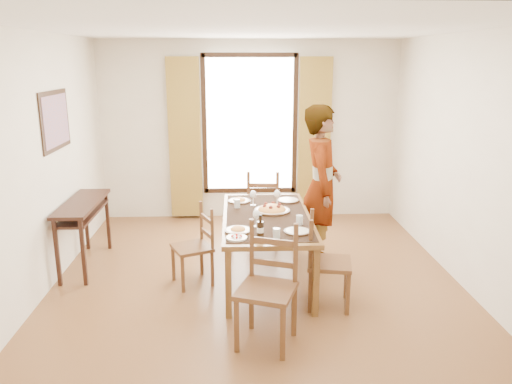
{
  "coord_description": "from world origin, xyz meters",
  "views": [
    {
      "loc": [
        -0.23,
        -5.08,
        2.42
      ],
      "look_at": [
        -0.0,
        0.21,
        1.0
      ],
      "focal_mm": 35.0,
      "sensor_mm": 36.0,
      "label": 1
    }
  ],
  "objects_px": {
    "console_table": "(83,211)",
    "man": "(321,187)",
    "dining_table": "(267,221)",
    "pasta_platter": "(272,207)"
  },
  "relations": [
    {
      "from": "console_table",
      "to": "man",
      "type": "xyz_separation_m",
      "value": [
        2.81,
        -0.04,
        0.28
      ]
    },
    {
      "from": "dining_table",
      "to": "pasta_platter",
      "type": "xyz_separation_m",
      "value": [
        0.07,
        0.13,
        0.11
      ]
    },
    {
      "from": "console_table",
      "to": "pasta_platter",
      "type": "bearing_deg",
      "value": -8.88
    },
    {
      "from": "dining_table",
      "to": "console_table",
      "type": "bearing_deg",
      "value": 167.53
    },
    {
      "from": "dining_table",
      "to": "pasta_platter",
      "type": "relative_size",
      "value": 4.6
    },
    {
      "from": "console_table",
      "to": "pasta_platter",
      "type": "height_order",
      "value": "pasta_platter"
    },
    {
      "from": "console_table",
      "to": "pasta_platter",
      "type": "distance_m",
      "value": 2.24
    },
    {
      "from": "console_table",
      "to": "dining_table",
      "type": "height_order",
      "value": "console_table"
    },
    {
      "from": "dining_table",
      "to": "pasta_platter",
      "type": "distance_m",
      "value": 0.18
    },
    {
      "from": "man",
      "to": "pasta_platter",
      "type": "height_order",
      "value": "man"
    }
  ]
}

